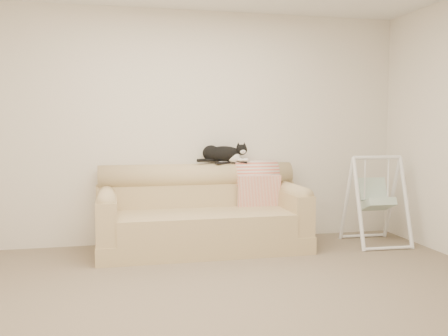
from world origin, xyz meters
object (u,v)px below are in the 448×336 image
object	(u,v)px
sofa	(201,216)
remote_a	(223,162)
tuxedo_cat	(223,154)
remote_b	(240,162)
baby_swing	(376,200)

from	to	relation	value
sofa	remote_a	xyz separation A→B (m)	(0.28, 0.22, 0.56)
tuxedo_cat	remote_b	bearing A→B (deg)	-12.08
remote_b	baby_swing	size ratio (longest dim) A/B	0.18
tuxedo_cat	baby_swing	size ratio (longest dim) A/B	0.59
sofa	tuxedo_cat	bearing A→B (deg)	40.06
remote_b	tuxedo_cat	distance (m)	0.21
sofa	tuxedo_cat	distance (m)	0.76
tuxedo_cat	baby_swing	xyz separation A→B (m)	(1.64, -0.46, -0.51)
sofa	remote_b	bearing A→B (deg)	24.00
tuxedo_cat	baby_swing	distance (m)	1.78
tuxedo_cat	baby_swing	world-z (taller)	tuxedo_cat
sofa	remote_b	xyz separation A→B (m)	(0.48, 0.21, 0.56)
baby_swing	tuxedo_cat	bearing A→B (deg)	164.29
sofa	baby_swing	distance (m)	1.96
remote_a	tuxedo_cat	xyz separation A→B (m)	(0.02, 0.03, 0.10)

